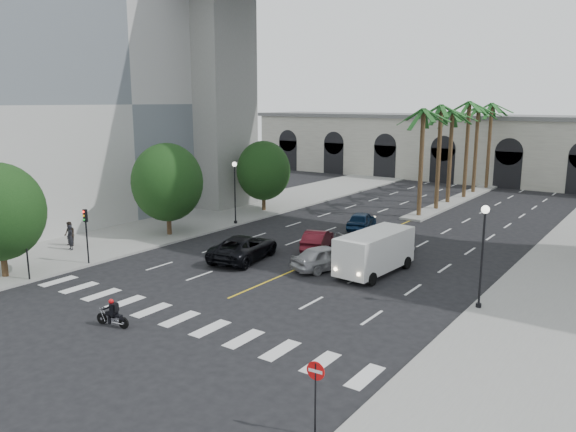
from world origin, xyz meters
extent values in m
plane|color=black|center=(0.00, 0.00, 0.00)|extent=(140.00, 140.00, 0.00)
cube|color=gray|center=(-15.00, 15.00, 0.07)|extent=(8.00, 100.00, 0.15)
cube|color=gray|center=(0.00, 38.00, 0.10)|extent=(2.00, 24.00, 0.20)
cube|color=beige|center=(-27.00, 12.00, 10.00)|extent=(16.00, 32.00, 20.00)
cube|color=beige|center=(0.00, 55.00, 4.00)|extent=(70.00, 10.00, 8.00)
cube|color=slate|center=(0.00, 55.00, 8.25)|extent=(71.00, 10.50, 0.50)
cube|color=gray|center=(-18.50, 22.00, 10.40)|extent=(5.00, 6.00, 20.80)
cylinder|color=#47331E|center=(0.00, 28.00, 4.75)|extent=(0.40, 0.40, 9.50)
cylinder|color=#47331E|center=(0.10, 32.00, 4.90)|extent=(0.40, 0.40, 9.80)
cylinder|color=#47331E|center=(-0.20, 36.00, 4.65)|extent=(0.40, 0.40, 9.30)
cylinder|color=#47331E|center=(0.15, 40.00, 5.05)|extent=(0.40, 0.40, 10.10)
cylinder|color=#47331E|center=(-0.10, 44.00, 4.80)|extent=(0.40, 0.40, 9.60)
cylinder|color=#47331E|center=(0.20, 48.00, 4.95)|extent=(0.40, 0.40, 9.90)
cylinder|color=#382616|center=(-13.00, -3.00, 1.17)|extent=(0.36, 0.36, 2.34)
cylinder|color=#382616|center=(-13.00, 10.00, 1.22)|extent=(0.36, 0.36, 2.45)
ellipsoid|color=black|center=(-13.00, 10.00, 4.22)|extent=(5.44, 5.44, 5.98)
cylinder|color=#382616|center=(-13.00, 22.00, 1.13)|extent=(0.36, 0.36, 2.27)
ellipsoid|color=black|center=(-13.00, 22.00, 3.91)|extent=(5.04, 5.04, 5.54)
cylinder|color=black|center=(-11.40, 16.00, 0.18)|extent=(0.28, 0.28, 0.36)
cylinder|color=black|center=(-11.40, 16.00, 2.60)|extent=(0.11, 0.11, 5.00)
sphere|color=white|center=(-11.40, 16.00, 5.15)|extent=(0.40, 0.40, 0.40)
cylinder|color=black|center=(11.40, 8.00, 0.18)|extent=(0.28, 0.28, 0.36)
cylinder|color=black|center=(11.40, 8.00, 2.60)|extent=(0.11, 0.11, 5.00)
sphere|color=white|center=(11.40, 8.00, 5.15)|extent=(0.40, 0.40, 0.40)
cylinder|color=black|center=(-11.30, -2.50, 1.75)|extent=(0.10, 0.10, 3.50)
cube|color=black|center=(-11.30, -2.50, 3.25)|extent=(0.25, 0.18, 0.80)
cylinder|color=black|center=(-11.30, 1.50, 1.75)|extent=(0.10, 0.10, 3.50)
cube|color=black|center=(-11.30, 1.50, 3.25)|extent=(0.25, 0.18, 0.80)
cylinder|color=black|center=(-2.54, -4.03, 0.27)|extent=(0.55, 0.18, 0.55)
cylinder|color=black|center=(-1.25, -3.81, 0.27)|extent=(0.55, 0.18, 0.55)
cube|color=silver|center=(-1.85, -3.91, 0.35)|extent=(0.40, 0.31, 0.24)
cube|color=black|center=(-1.99, -3.93, 0.60)|extent=(0.53, 0.28, 0.18)
cube|color=black|center=(-1.58, -3.86, 0.56)|extent=(0.44, 0.28, 0.11)
cylinder|color=black|center=(-2.34, -4.00, 0.80)|extent=(0.11, 0.50, 0.03)
cube|color=black|center=(-1.79, -3.90, 0.91)|extent=(0.29, 0.38, 0.47)
cube|color=black|center=(-1.65, -3.87, 0.95)|extent=(0.17, 0.29, 0.35)
sphere|color=red|center=(-1.91, -3.92, 1.22)|extent=(0.24, 0.24, 0.24)
imported|color=#AAAAAF|center=(1.50, 9.53, 0.77)|extent=(3.39, 4.89, 1.55)
imported|color=#4C0F17|center=(-1.50, 13.27, 0.70)|extent=(2.80, 4.52, 1.41)
imported|color=black|center=(-4.07, 8.27, 0.82)|extent=(3.71, 6.26, 1.63)
imported|color=slate|center=(2.42, 14.76, 0.85)|extent=(4.33, 6.33, 1.70)
imported|color=#0E2443|center=(-1.89, 20.62, 0.75)|extent=(2.80, 4.68, 1.49)
cube|color=silver|center=(4.34, 10.51, 1.44)|extent=(2.62, 6.14, 2.22)
cube|color=black|center=(4.15, 7.68, 1.72)|extent=(2.07, 0.42, 0.94)
cylinder|color=black|center=(3.15, 8.47, 0.39)|extent=(0.36, 0.80, 0.78)
cylinder|color=black|center=(5.25, 8.33, 0.39)|extent=(0.36, 0.80, 0.78)
cylinder|color=black|center=(3.43, 12.69, 0.39)|extent=(0.36, 0.80, 0.78)
cylinder|color=black|center=(5.54, 12.54, 0.39)|extent=(0.36, 0.80, 0.78)
imported|color=black|center=(-15.14, 2.81, 1.03)|extent=(0.70, 0.52, 1.76)
imported|color=black|center=(-16.08, 3.42, 1.03)|extent=(0.97, 0.82, 1.76)
cylinder|color=black|center=(10.50, -5.84, 1.23)|extent=(0.06, 0.06, 2.46)
cylinder|color=red|center=(10.50, -5.84, 2.20)|extent=(0.61, 0.08, 0.61)
cube|color=silver|center=(10.50, -5.84, 2.20)|extent=(0.47, 0.06, 0.10)
camera|label=1|loc=(18.95, -19.28, 10.32)|focal=35.00mm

